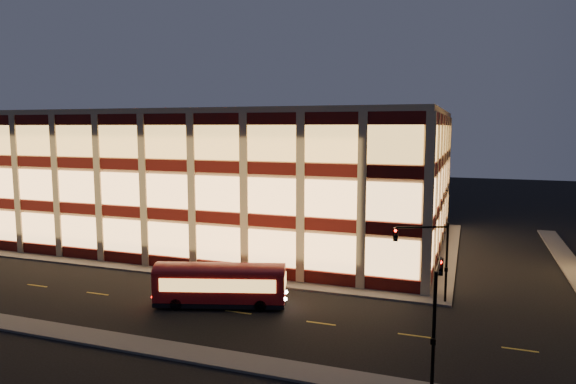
% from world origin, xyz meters
% --- Properties ---
extents(ground, '(200.00, 200.00, 0.00)m').
position_xyz_m(ground, '(0.00, 0.00, 0.00)').
color(ground, black).
rests_on(ground, ground).
extents(sidewalk_office_south, '(54.00, 2.00, 0.15)m').
position_xyz_m(sidewalk_office_south, '(-3.00, 1.00, 0.07)').
color(sidewalk_office_south, '#514F4C').
rests_on(sidewalk_office_south, ground).
extents(sidewalk_office_east, '(2.00, 30.00, 0.15)m').
position_xyz_m(sidewalk_office_east, '(23.00, 17.00, 0.07)').
color(sidewalk_office_east, '#514F4C').
rests_on(sidewalk_office_east, ground).
extents(sidewalk_tower_west, '(2.00, 30.00, 0.15)m').
position_xyz_m(sidewalk_tower_west, '(34.00, 17.00, 0.07)').
color(sidewalk_tower_west, '#514F4C').
rests_on(sidewalk_tower_west, ground).
extents(sidewalk_near, '(100.00, 2.00, 0.15)m').
position_xyz_m(sidewalk_near, '(0.00, -13.00, 0.07)').
color(sidewalk_near, '#514F4C').
rests_on(sidewalk_near, ground).
extents(office_building, '(50.45, 30.45, 14.50)m').
position_xyz_m(office_building, '(-2.91, 16.91, 7.25)').
color(office_building, tan).
rests_on(office_building, ground).
extents(traffic_signal_far, '(3.79, 1.87, 6.00)m').
position_xyz_m(traffic_signal_far, '(22.21, 0.24, 4.11)').
color(traffic_signal_far, black).
rests_on(traffic_signal_far, ground).
extents(traffic_signal_near, '(0.32, 4.45, 6.00)m').
position_xyz_m(traffic_signal_near, '(23.50, -11.03, 4.13)').
color(traffic_signal_near, black).
rests_on(traffic_signal_near, ground).
extents(trolley_bus, '(9.60, 4.95, 3.16)m').
position_xyz_m(trolley_bus, '(8.23, -5.19, 1.75)').
color(trolley_bus, '#95080A').
rests_on(trolley_bus, ground).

